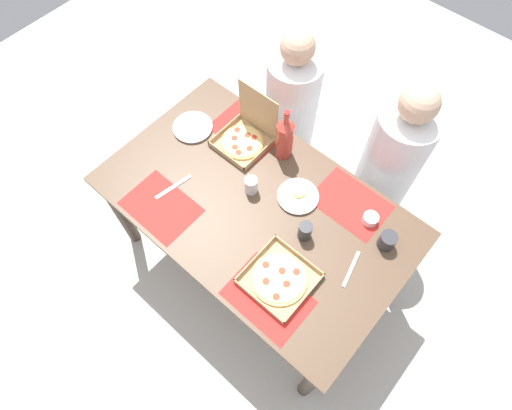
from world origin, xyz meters
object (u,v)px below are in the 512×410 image
(cup_dark, at_px, (305,231))
(diner_right_seat, at_px, (386,172))
(cup_spare, at_px, (387,241))
(diner_left_seat, at_px, (290,115))
(plate_middle, at_px, (193,127))
(plate_near_right, at_px, (298,196))
(pizza_box_center, at_px, (246,135))
(condiment_bowl, at_px, (370,219))
(cup_clear_left, at_px, (251,185))
(pizza_box_edge_far, at_px, (279,278))
(soda_bottle, at_px, (285,138))

(cup_dark, relative_size, diner_right_seat, 0.08)
(cup_spare, relative_size, diner_left_seat, 0.08)
(plate_middle, xyz_separation_m, plate_near_right, (0.70, 0.04, 0.00))
(plate_middle, bearing_deg, plate_near_right, 3.30)
(cup_dark, distance_m, diner_right_seat, 0.74)
(pizza_box_center, height_order, condiment_bowl, pizza_box_center)
(cup_spare, bearing_deg, diner_left_seat, 152.67)
(cup_clear_left, bearing_deg, diner_left_seat, 111.86)
(cup_dark, bearing_deg, plate_near_right, 136.29)
(cup_spare, distance_m, condiment_bowl, 0.14)
(plate_middle, relative_size, condiment_bowl, 2.90)
(cup_dark, bearing_deg, pizza_box_center, 157.89)
(plate_middle, height_order, plate_near_right, plate_near_right)
(plate_middle, height_order, cup_clear_left, cup_clear_left)
(pizza_box_center, bearing_deg, plate_near_right, -11.82)
(diner_right_seat, bearing_deg, cup_dark, -95.40)
(plate_near_right, bearing_deg, cup_dark, -43.71)
(pizza_box_edge_far, xyz_separation_m, cup_dark, (-0.05, 0.24, 0.04))
(plate_near_right, height_order, condiment_bowl, condiment_bowl)
(condiment_bowl, bearing_deg, cup_dark, -125.32)
(condiment_bowl, bearing_deg, diner_right_seat, 106.07)
(cup_dark, height_order, diner_right_seat, diner_right_seat)
(pizza_box_center, xyz_separation_m, diner_right_seat, (0.65, 0.46, -0.24))
(pizza_box_edge_far, distance_m, pizza_box_center, 0.79)
(condiment_bowl, distance_m, diner_right_seat, 0.50)
(pizza_box_edge_far, xyz_separation_m, diner_right_seat, (0.02, 0.94, -0.21))
(plate_middle, bearing_deg, cup_dark, -7.09)
(cup_dark, xyz_separation_m, diner_left_seat, (-0.62, 0.70, -0.29))
(pizza_box_center, distance_m, plate_near_right, 0.44)
(plate_middle, height_order, cup_dark, cup_dark)
(plate_near_right, relative_size, soda_bottle, 0.64)
(plate_near_right, distance_m, cup_spare, 0.47)
(soda_bottle, relative_size, cup_spare, 3.78)
(cup_dark, relative_size, cup_clear_left, 1.02)
(pizza_box_edge_far, bearing_deg, plate_near_right, 117.36)
(pizza_box_center, xyz_separation_m, plate_near_right, (0.43, -0.09, -0.04))
(plate_near_right, xyz_separation_m, cup_dark, (0.15, -0.15, 0.04))
(plate_near_right, bearing_deg, condiment_bowl, 19.58)
(pizza_box_edge_far, distance_m, plate_near_right, 0.44)
(condiment_bowl, distance_m, diner_left_seat, 0.96)
(pizza_box_edge_far, xyz_separation_m, cup_spare, (0.26, 0.46, 0.03))
(cup_dark, distance_m, diner_left_seat, 0.98)
(pizza_box_center, bearing_deg, cup_spare, -1.38)
(pizza_box_edge_far, distance_m, cup_clear_left, 0.48)
(soda_bottle, relative_size, diner_right_seat, 0.27)
(cup_spare, distance_m, diner_right_seat, 0.59)
(plate_near_right, xyz_separation_m, diner_left_seat, (-0.47, 0.55, -0.25))
(plate_near_right, distance_m, cup_dark, 0.22)
(cup_clear_left, relative_size, condiment_bowl, 1.30)
(plate_near_right, bearing_deg, cup_clear_left, -148.14)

